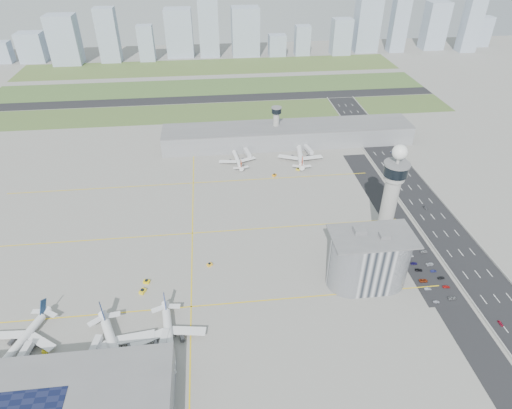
{
  "coord_description": "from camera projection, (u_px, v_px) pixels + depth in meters",
  "views": [
    {
      "loc": [
        -24.4,
        -180.85,
        162.01
      ],
      "look_at": [
        0.0,
        35.0,
        15.0
      ],
      "focal_mm": 30.0,
      "sensor_mm": 36.0,
      "label": 1
    }
  ],
  "objects": [
    {
      "name": "ground",
      "position": [
        263.0,
        261.0,
        241.9
      ],
      "size": [
        1000.0,
        1000.0,
        0.0
      ],
      "primitive_type": "plane",
      "color": "gray"
    },
    {
      "name": "grass_strip_0",
      "position": [
        215.0,
        112.0,
        425.18
      ],
      "size": [
        480.0,
        50.0,
        0.08
      ],
      "primitive_type": "cube",
      "color": "#425528",
      "rests_on": "ground"
    },
    {
      "name": "grass_strip_1",
      "position": [
        213.0,
        87.0,
        486.9
      ],
      "size": [
        480.0,
        60.0,
        0.08
      ],
      "primitive_type": "cube",
      "color": "#3B5528",
      "rests_on": "ground"
    },
    {
      "name": "grass_strip_2",
      "position": [
        211.0,
        67.0,
        552.73
      ],
      "size": [
        480.0,
        70.0,
        0.08
      ],
      "primitive_type": "cube",
      "color": "#516B32",
      "rests_on": "ground"
    },
    {
      "name": "runway",
      "position": [
        214.0,
        99.0,
        455.62
      ],
      "size": [
        480.0,
        22.0,
        0.1
      ],
      "primitive_type": "cube",
      "color": "black",
      "rests_on": "ground"
    },
    {
      "name": "highway",
      "position": [
        456.0,
        246.0,
        252.57
      ],
      "size": [
        28.0,
        500.0,
        0.1
      ],
      "primitive_type": "cube",
      "color": "black",
      "rests_on": "ground"
    },
    {
      "name": "barrier_left",
      "position": [
        433.0,
        247.0,
        250.96
      ],
      "size": [
        0.6,
        500.0,
        1.2
      ],
      "primitive_type": "cube",
      "color": "#9E9E99",
      "rests_on": "ground"
    },
    {
      "name": "barrier_right",
      "position": [
        478.0,
        244.0,
        253.57
      ],
      "size": [
        0.6,
        500.0,
        1.2
      ],
      "primitive_type": "cube",
      "color": "#9E9E99",
      "rests_on": "ground"
    },
    {
      "name": "landside_road",
      "position": [
        423.0,
        261.0,
        242.02
      ],
      "size": [
        18.0,
        260.0,
        0.08
      ],
      "primitive_type": "cube",
      "color": "black",
      "rests_on": "ground"
    },
    {
      "name": "parking_lot",
      "position": [
        429.0,
        275.0,
        231.96
      ],
      "size": [
        20.0,
        44.0,
        0.1
      ],
      "primitive_type": "cube",
      "color": "black",
      "rests_on": "ground"
    },
    {
      "name": "taxiway_line_h_0",
      "position": [
        191.0,
        307.0,
        213.49
      ],
      "size": [
        260.0,
        0.6,
        0.01
      ],
      "primitive_type": "cube",
      "color": "yellow",
      "rests_on": "ground"
    },
    {
      "name": "taxiway_line_h_1",
      "position": [
        192.0,
        233.0,
        262.87
      ],
      "size": [
        260.0,
        0.6,
        0.01
      ],
      "primitive_type": "cube",
      "color": "yellow",
      "rests_on": "ground"
    },
    {
      "name": "taxiway_line_h_2",
      "position": [
        193.0,
        183.0,
        312.24
      ],
      "size": [
        260.0,
        0.6,
        0.01
      ],
      "primitive_type": "cube",
      "color": "yellow",
      "rests_on": "ground"
    },
    {
      "name": "taxiway_line_v",
      "position": [
        192.0,
        233.0,
        262.87
      ],
      "size": [
        0.6,
        260.0,
        0.01
      ],
      "primitive_type": "cube",
      "color": "yellow",
      "rests_on": "ground"
    },
    {
      "name": "control_tower",
      "position": [
        391.0,
        193.0,
        235.55
      ],
      "size": [
        14.0,
        14.0,
        64.5
      ],
      "color": "#ADAAA5",
      "rests_on": "ground"
    },
    {
      "name": "secondary_tower",
      "position": [
        276.0,
        122.0,
        357.59
      ],
      "size": [
        8.6,
        8.6,
        31.9
      ],
      "color": "#ADAAA5",
      "rests_on": "ground"
    },
    {
      "name": "admin_building",
      "position": [
        369.0,
        259.0,
        220.06
      ],
      "size": [
        42.0,
        24.0,
        33.5
      ],
      "color": "#B2B2B7",
      "rests_on": "ground"
    },
    {
      "name": "terminal_pier",
      "position": [
        288.0,
        134.0,
        362.99
      ],
      "size": [
        210.0,
        32.0,
        15.8
      ],
      "color": "gray",
      "rests_on": "ground"
    },
    {
      "name": "near_terminal",
      "position": [
        61.0,
        409.0,
        162.61
      ],
      "size": [
        84.0,
        42.0,
        13.0
      ],
      "color": "gray",
      "rests_on": "ground"
    },
    {
      "name": "airplane_near_a",
      "position": [
        21.0,
        337.0,
        191.64
      ],
      "size": [
        43.48,
        46.96,
        10.72
      ],
      "primitive_type": null,
      "rotation": [
        0.0,
        0.0,
        -1.91
      ],
      "color": "white",
      "rests_on": "ground"
    },
    {
      "name": "airplane_near_b",
      "position": [
        113.0,
        344.0,
        187.37
      ],
      "size": [
        51.92,
        55.54,
        12.45
      ],
      "primitive_type": null,
      "rotation": [
        0.0,
        0.0,
        -1.18
      ],
      "color": "white",
      "rests_on": "ground"
    },
    {
      "name": "airplane_near_c",
      "position": [
        168.0,
        333.0,
        193.01
      ],
      "size": [
        39.85,
        45.15,
        11.48
      ],
      "primitive_type": null,
      "rotation": [
        0.0,
        0.0,
        -1.44
      ],
      "color": "white",
      "rests_on": "ground"
    },
    {
      "name": "airplane_far_a",
      "position": [
        237.0,
        157.0,
        336.02
      ],
      "size": [
        33.48,
        38.03,
        9.73
      ],
      "primitive_type": null,
      "rotation": [
        0.0,
        0.0,
        1.69
      ],
      "color": "white",
      "rests_on": "ground"
    },
    {
      "name": "airplane_far_b",
      "position": [
        300.0,
        153.0,
        339.33
      ],
      "size": [
        41.06,
        46.47,
        11.78
      ],
      "primitive_type": null,
      "rotation": [
        0.0,
        0.0,
        1.44
      ],
      "color": "white",
      "rests_on": "ground"
    },
    {
      "name": "jet_bridge_near_0",
      "position": [
        15.0,
        372.0,
        179.6
      ],
      "size": [
        5.39,
        14.31,
        5.7
      ],
      "primitive_type": null,
      "rotation": [
        0.0,
        0.0,
        1.4
      ],
      "color": "silver",
      "rests_on": "ground"
    },
    {
      "name": "jet_bridge_near_1",
      "position": [
        88.0,
        365.0,
        182.39
      ],
      "size": [
        5.39,
        14.31,
        5.7
      ],
      "primitive_type": null,
      "rotation": [
        0.0,
        0.0,
        1.4
      ],
      "color": "silver",
      "rests_on": "ground"
    },
    {
      "name": "jet_bridge_near_2",
      "position": [
        160.0,
        359.0,
        185.18
      ],
      "size": [
        5.39,
        14.31,
        5.7
      ],
      "primitive_type": null,
      "rotation": [
        0.0,
        0.0,
        1.4
      ],
      "color": "silver",
      "rests_on": "ground"
    },
    {
      "name": "jet_bridge_far_0",
      "position": [
        245.0,
        151.0,
        349.12
      ],
      "size": [
        5.39,
        14.31,
        5.7
      ],
      "primitive_type": null,
      "rotation": [
        0.0,
        0.0,
        -1.4
      ],
      "color": "silver",
      "rests_on": "ground"
    },
    {
      "name": "jet_bridge_far_1",
      "position": [
        305.0,
        148.0,
        353.77
      ],
      "size": [
        5.39,
        14.31,
        5.7
      ],
      "primitive_type": null,
      "rotation": [
        0.0,
        0.0,
        -1.4
      ],
      "color": "silver",
      "rests_on": "ground"
    },
    {
      "name": "tug_0",
      "position": [
        46.0,
        349.0,
        191.35
      ],
      "size": [
        2.48,
        3.58,
        2.06
      ],
      "primitive_type": null,
      "rotation": [
        0.0,
        0.0,
        3.13
      ],
      "color": "yellow",
      "rests_on": "ground"
    },
    {
      "name": "tug_1",
      "position": [
        143.0,
        291.0,
        221.04
      ],
      "size": [
        3.85,
        4.35,
        2.1
      ],
      "primitive_type": null,
      "rotation": [
        0.0,
        0.0,
        2.68
      ],
      "color": "yellow",
      "rests_on": "ground"
    },
    {
      "name": "tug_2",
      "position": [
        147.0,
        281.0,
        226.94
      ],
      "size": [
        3.75,
        3.08,
        1.89
      ],
      "primitive_type": null,
      "rotation": [
        0.0,
        0.0,
        -1.87
      ],
      "color": "yellow",
      "rests_on": "ground"
    },
    {
      "name": "tug_3",
      "position": [
        210.0,
        264.0,
        238.2
      ],
      "size": [
        3.5,
        3.18,
        1.68
      ],
      "primitive_type": null,
      "rotation": [
        0.0,
        0.0,
        -1.04
      ],
      "color": "yellow",
      "rests_on": "ground"
    },
    {
      "name": "tug_4",
      "position": [
        274.0,
        175.0,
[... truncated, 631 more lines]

